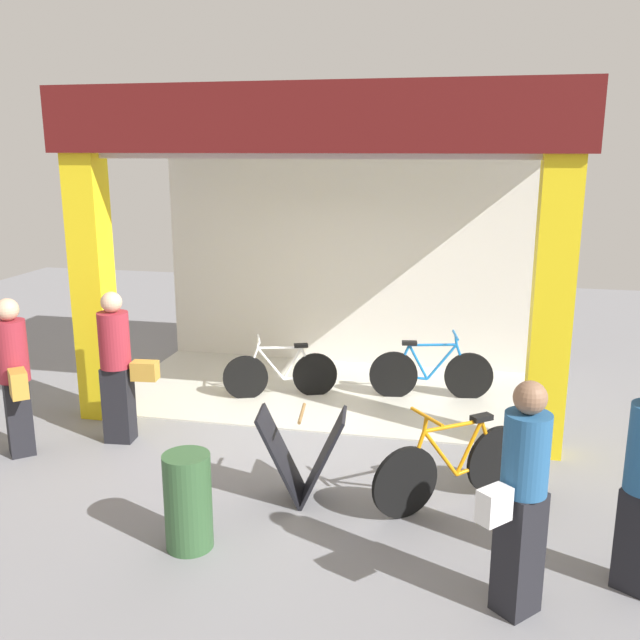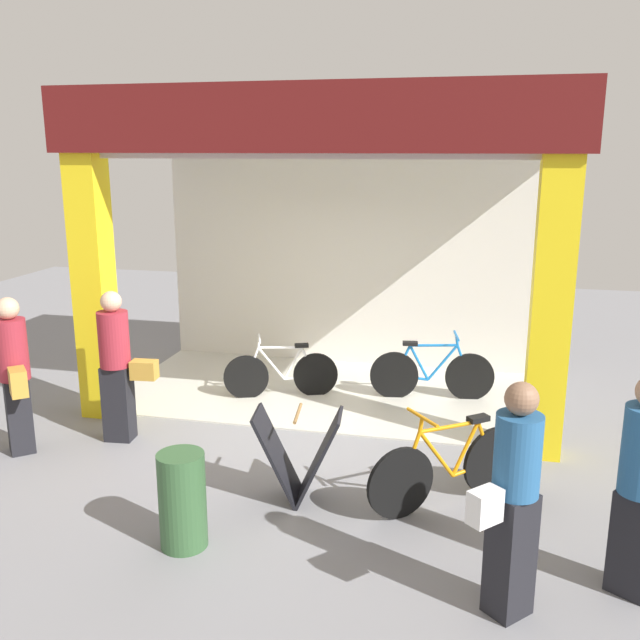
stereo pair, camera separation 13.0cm
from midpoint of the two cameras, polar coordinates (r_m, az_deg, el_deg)
The scene contains 10 objects.
ground_plane at distance 8.06m, azimuth -0.66°, elevation -9.11°, with size 18.95×18.95×0.00m, color gray.
shop_facade at distance 8.91m, azimuth 1.55°, elevation 6.72°, with size 5.68×3.06×3.79m.
bicycle_inside_0 at distance 9.02m, azimuth -2.75°, elevation -4.38°, with size 1.40×0.55×0.81m.
bicycle_inside_1 at distance 9.06m, azimuth 9.48°, elevation -4.32°, with size 1.56×0.43×0.87m.
bicycle_parked_0 at distance 6.51m, azimuth 11.05°, elevation -11.72°, with size 1.32×1.08×0.91m.
sandwich_board_sign at distance 6.47m, azimuth -1.20°, elevation -11.02°, with size 0.85×0.56×0.86m.
pedestrian_0 at distance 5.00m, azimuth 16.19°, elevation -13.85°, with size 0.54×0.56×1.69m.
pedestrian_2 at distance 7.89m, azimuth -23.17°, elevation -4.11°, with size 0.57×0.60×1.68m.
pedestrian_3 at distance 7.88m, azimuth -15.73°, elevation -3.54°, with size 0.64×0.36×1.68m.
trash_bin at distance 5.88m, azimuth -10.51°, elevation -14.24°, with size 0.38×0.38×0.80m, color #335933.
Camera 2 is at (1.84, -7.19, 3.15)m, focal length 39.26 mm.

